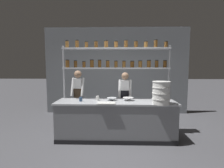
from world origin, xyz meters
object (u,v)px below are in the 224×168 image
chef_left (78,95)px  serving_cup_by_board (81,99)px  container_stack (161,93)px  chef_center (125,97)px  cutting_board (106,103)px  prep_bowl_near_left (112,99)px  prep_bowl_center_front (128,99)px  spice_shelf_unit (116,60)px  serving_cup_front (97,98)px

chef_left → serving_cup_by_board: chef_left is taller
container_stack → chef_center: bearing=127.0°
cutting_board → chef_left: bearing=129.1°
prep_bowl_near_left → serving_cup_by_board: serving_cup_by_board is taller
chef_left → prep_bowl_center_front: bearing=-22.8°
chef_center → spice_shelf_unit: bearing=-119.8°
chef_left → cutting_board: 1.38m
serving_cup_by_board → serving_cup_front: bearing=17.7°
chef_center → chef_left: bearing=-179.2°
container_stack → cutting_board: container_stack is taller
spice_shelf_unit → serving_cup_front: size_ratio=25.31×
cutting_board → serving_cup_front: serving_cup_front is taller
cutting_board → container_stack: bearing=-0.7°
spice_shelf_unit → serving_cup_by_board: bearing=-155.6°
chef_center → container_stack: (0.74, -0.99, 0.27)m
chef_left → spice_shelf_unit: bearing=-18.6°
chef_center → cutting_board: size_ratio=3.95×
spice_shelf_unit → container_stack: bearing=-32.7°
prep_bowl_center_front → serving_cup_front: serving_cup_front is taller
spice_shelf_unit → prep_bowl_near_left: (-0.10, -0.25, -0.95)m
spice_shelf_unit → chef_center: 1.09m
chef_center → cutting_board: bearing=-109.9°
serving_cup_front → chef_left: bearing=131.8°
serving_cup_front → prep_bowl_center_front: bearing=0.7°
spice_shelf_unit → chef_left: (-1.08, 0.45, -0.97)m
spice_shelf_unit → prep_bowl_center_front: (0.30, -0.25, -0.94)m
cutting_board → serving_cup_by_board: serving_cup_by_board is taller
prep_bowl_center_front → serving_cup_by_board: size_ratio=2.66×
spice_shelf_unit → chef_center: (0.25, 0.35, -1.00)m
prep_bowl_near_left → prep_bowl_center_front: 0.40m
chef_center → serving_cup_front: bearing=-133.8°
chef_left → prep_bowl_center_front: size_ratio=6.20×
chef_left → prep_bowl_near_left: chef_left is taller
cutting_board → prep_bowl_center_front: (0.50, 0.38, 0.02)m
prep_bowl_near_left → prep_bowl_center_front: prep_bowl_center_front is taller
serving_cup_front → cutting_board: bearing=-56.6°
spice_shelf_unit → chef_left: size_ratio=1.67×
prep_bowl_center_front → serving_cup_by_board: 1.14m
prep_bowl_near_left → serving_cup_front: 0.35m
chef_left → container_stack: size_ratio=3.25×
chef_center → cutting_board: chef_center is taller
prep_bowl_near_left → prep_bowl_center_front: size_ratio=0.91×
prep_bowl_center_front → serving_cup_front: size_ratio=2.45×
serving_cup_front → prep_bowl_near_left: bearing=1.5°
prep_bowl_center_front → serving_cup_front: bearing=-179.3°
chef_left → prep_bowl_near_left: size_ratio=6.78×
chef_left → chef_center: (1.32, -0.10, -0.03)m
cutting_board → prep_bowl_near_left: size_ratio=1.67×
spice_shelf_unit → prep_bowl_center_front: size_ratio=10.34×
spice_shelf_unit → container_stack: 1.38m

